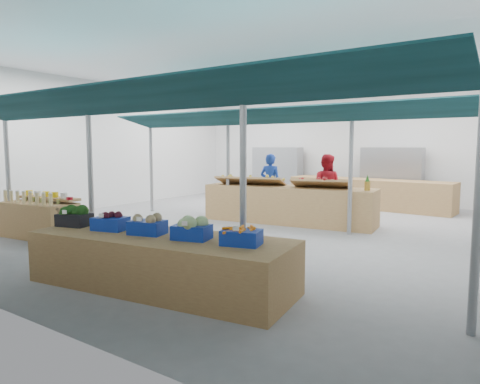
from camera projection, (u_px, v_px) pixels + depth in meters
The scene contains 23 objects.
floor at pixel (248, 226), 11.04m from camera, with size 13.00×13.00×0.00m, color slate.
hall at pixel (276, 125), 11.94m from camera, with size 13.00×13.00×13.00m.
pole_grid at pixel (233, 158), 8.99m from camera, with size 10.00×4.60×3.00m.
awnings at pixel (233, 111), 8.88m from camera, with size 9.50×7.08×0.30m.
back_shelving_left at pixel (277, 173), 17.27m from camera, with size 2.00×0.50×2.00m, color #B23F33.
back_shelving_right at pixel (391, 177), 14.76m from camera, with size 2.00×0.50×2.00m, color #B23F33.
bottle_shelf at pixel (41, 218), 9.68m from camera, with size 1.87×1.26×1.08m.
veg_counter at pixel (160, 262), 6.21m from camera, with size 3.96×1.32×0.77m, color brown.
fruit_counter at pixel (288, 205), 11.52m from camera, with size 4.60×1.10×0.99m, color brown.
far_counter at pixel (368, 194), 14.34m from camera, with size 5.41×1.08×0.97m, color brown.
crate_stack at pixel (266, 259), 6.71m from camera, with size 0.49×0.34×0.59m, color navy.
vendor_left at pixel (270, 184), 13.05m from camera, with size 0.67×0.44×1.84m, color #173599.
vendor_right at pixel (326, 187), 12.04m from camera, with size 0.89×0.70×1.84m, color maroon.
crate_broccoli at pixel (74, 216), 6.91m from camera, with size 0.57×0.47×0.35m.
crate_beets at pixel (110, 221), 6.57m from camera, with size 0.57×0.47×0.29m.
crate_celeriac at pixel (147, 224), 6.25m from camera, with size 0.57×0.47×0.31m.
crate_cabbage at pixel (192, 228), 5.91m from camera, with size 0.57×0.47×0.35m.
crate_carrots at pixel (241, 236), 5.57m from camera, with size 0.57×0.47×0.29m.
sparrow at pixel (60, 211), 6.86m from camera, with size 0.12×0.09×0.11m.
pole_ribbon at pixel (69, 200), 7.86m from camera, with size 0.12×0.12×0.28m.
apple_heap_yellow at pixel (250, 179), 11.86m from camera, with size 2.01×1.10×0.27m.
apple_heap_red at pixel (321, 182), 10.92m from camera, with size 1.62×1.01×0.27m.
pineapple at pixel (367, 183), 10.39m from camera, with size 0.14×0.14×0.39m.
Camera 1 is at (5.92, -9.13, 2.04)m, focal length 32.00 mm.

